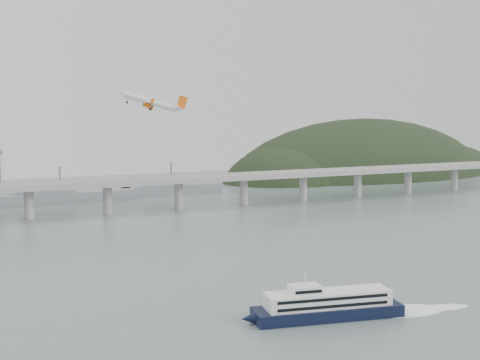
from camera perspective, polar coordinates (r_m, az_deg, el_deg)
name	(u,v)px	position (r m, az deg, el deg)	size (l,w,h in m)	color
ground	(297,282)	(262.72, 5.10, -9.04)	(900.00, 900.00, 0.00)	slate
bridge	(149,186)	(440.83, -8.07, -0.49)	(800.00, 22.00, 23.90)	#979795
headland	(375,193)	(693.77, 11.88, -1.16)	(365.00, 155.00, 156.00)	black
ferry	(328,305)	(220.10, 7.79, -10.98)	(83.13, 25.27, 15.77)	black
airliner	(152,102)	(327.25, -7.83, 6.84)	(33.20, 31.23, 12.33)	white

